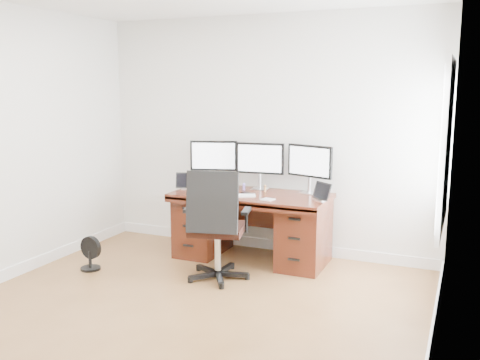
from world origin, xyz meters
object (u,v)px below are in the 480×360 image
at_px(office_chair, 217,244).
at_px(desk, 252,224).
at_px(monitor_center, 260,160).
at_px(keyboard, 241,196).
at_px(floor_fan, 90,254).

bearing_deg(office_chair, desk, 70.72).
bearing_deg(monitor_center, desk, -95.69).
distance_m(office_chair, keyboard, 0.68).
distance_m(monitor_center, keyboard, 0.55).
relative_size(floor_fan, keyboard, 1.19).
distance_m(office_chair, monitor_center, 1.22).
xyz_separation_m(desk, floor_fan, (-1.43, -1.00, -0.23)).
height_order(monitor_center, keyboard, monitor_center).
bearing_deg(floor_fan, monitor_center, 45.65).
distance_m(floor_fan, keyboard, 1.71).
height_order(desk, monitor_center, monitor_center).
bearing_deg(floor_fan, desk, 39.75).
height_order(floor_fan, monitor_center, monitor_center).
xyz_separation_m(floor_fan, monitor_center, (1.43, 1.24, 0.91)).
relative_size(desk, floor_fan, 4.77).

